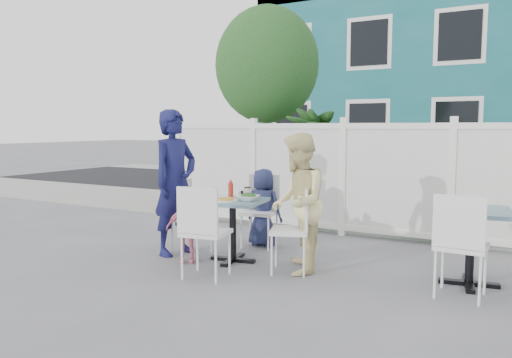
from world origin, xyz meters
The scene contains 29 objects.
ground centered at (0.00, 0.00, 0.00)m, with size 80.00×80.00×0.00m, color slate.
near_sidewalk centered at (0.00, 3.80, 0.01)m, with size 24.00×2.60×0.01m, color gray.
street centered at (0.00, 7.50, 0.00)m, with size 24.00×5.00×0.01m, color black.
far_sidewalk centered at (0.00, 10.60, 0.01)m, with size 24.00×1.60×0.01m, color gray.
building centered at (-0.50, 14.00, 3.00)m, with size 11.00×6.00×6.00m.
fence_back centered at (0.10, 2.40, 0.78)m, with size 5.86×0.08×1.60m.
tree centered at (-1.60, 3.30, 2.59)m, with size 1.80×1.62×3.59m.
utility_cabinet centered at (-2.26, 4.00, 0.62)m, with size 0.66×0.47×1.23m, color gold.
potted_shrub_a centered at (-0.57, 3.10, 0.92)m, with size 1.03×1.03×1.83m, color #173C19.
potted_shrub_b centered at (1.35, 3.00, 0.80)m, with size 1.43×1.24×1.59m, color #173C19.
main_table centered at (-0.54, 0.45, 0.56)m, with size 0.77×0.77×0.72m.
spare_table centered at (1.95, 0.82, 0.59)m, with size 0.83×0.83×0.76m.
chair_left centered at (-1.25, 0.53, 0.52)m, with size 0.43×0.45×0.90m.
chair_right centered at (0.28, 0.42, 0.53)m, with size 0.52×0.52×0.91m.
chair_back centered at (-0.61, 1.28, 0.54)m, with size 0.48×0.46×0.93m.
chair_near centered at (-0.45, -0.28, 0.56)m, with size 0.50×0.48×0.96m.
chair_spare centered at (1.91, 0.34, 0.56)m, with size 0.45×0.44×0.96m.
man centered at (-1.33, 0.42, 0.88)m, with size 0.64×0.42×1.76m, color #151648.
woman centered at (0.28, 0.42, 0.74)m, with size 0.72×0.56×1.49m, color #F5D955.
boy centered at (-0.59, 1.28, 0.51)m, with size 0.50×0.32×1.01m, color #1F2549.
toddler centered at (-0.99, 0.16, 0.39)m, with size 0.45×0.19×0.77m, color pink.
plate_main centered at (-0.55, 0.31, 0.73)m, with size 0.26×0.26×0.02m, color white.
plate_side centered at (-0.74, 0.54, 0.73)m, with size 0.21×0.21×0.01m, color white.
salad_bowl centered at (-0.34, 0.47, 0.75)m, with size 0.25×0.25×0.06m, color white.
coffee_cup_a centered at (-0.78, 0.42, 0.78)m, with size 0.07×0.07×0.11m, color beige.
coffee_cup_b centered at (-0.47, 0.67, 0.78)m, with size 0.08×0.08×0.12m, color beige.
ketchup_bottle centered at (-0.59, 0.49, 0.81)m, with size 0.06×0.06×0.18m, color #AA2417.
salt_shaker centered at (-0.60, 0.71, 0.75)m, with size 0.03×0.03×0.07m, color white.
pepper_shaker centered at (-0.57, 0.72, 0.76)m, with size 0.03×0.03×0.07m, color black.
Camera 1 is at (2.42, -4.35, 1.55)m, focal length 35.00 mm.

